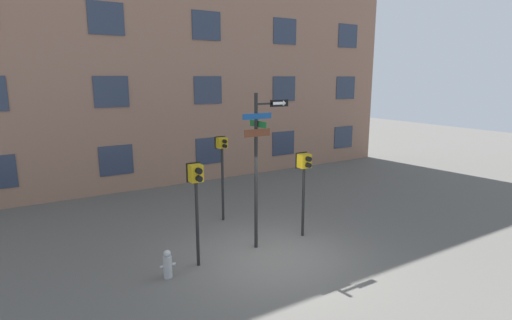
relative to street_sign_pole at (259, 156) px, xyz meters
The scene contains 7 objects.
ground_plane 2.62m from the street_sign_pole, 93.58° to the right, with size 60.00×60.00×0.00m, color #595651.
building_facade 8.66m from the street_sign_pole, 90.37° to the left, with size 24.00×0.64×13.24m.
street_sign_pole is the anchor object (origin of this frame).
pedestrian_signal_left 1.91m from the street_sign_pole, behind, with size 0.35×0.40×2.54m.
pedestrian_signal_right 1.60m from the street_sign_pole, ahead, with size 0.39×0.40×2.44m.
pedestrian_signal_across 2.40m from the street_sign_pole, 87.16° to the left, with size 0.36×0.40×2.70m.
fire_hydrant 3.46m from the street_sign_pole, behind, with size 0.36×0.20×0.67m.
Camera 1 is at (-5.29, -7.81, 4.49)m, focal length 28.00 mm.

